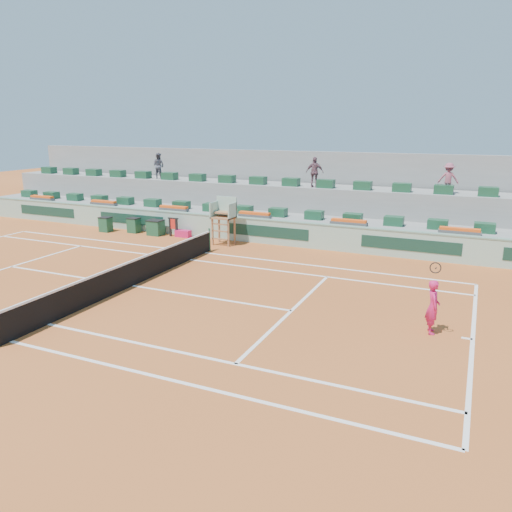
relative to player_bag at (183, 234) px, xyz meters
The scene contains 20 objects.
ground 8.50m from the player_bag, 70.65° to the right, with size 90.00×90.00×0.00m, color #A95020.
seating_tier_lower 3.91m from the player_bag, 43.67° to the left, with size 36.00×4.00×1.20m, color gray.
seating_tier_upper 5.25m from the player_bag, 56.71° to the left, with size 36.00×2.40×2.60m, color gray.
stadium_back_wall 6.83m from the player_bag, 64.45° to the left, with size 36.00×0.40×4.40m, color gray.
player_bag is the anchor object (origin of this frame).
spectator_left 6.60m from the player_bag, 136.43° to the left, with size 0.78×0.60×1.60m, color #4D4E5A.
spectator_mid 7.87m from the player_bag, 30.29° to the left, with size 0.96×0.40×1.63m, color #734D5A.
spectator_right 13.91m from the player_bag, 16.83° to the left, with size 0.97×0.56×1.50m, color #9A4D5F.
court_lines 8.50m from the player_bag, 70.65° to the right, with size 23.89×11.09×0.01m.
tennis_net 8.50m from the player_bag, 70.65° to the right, with size 0.10×11.97×1.10m.
advertising_hoarding 2.91m from the player_bag, ahead, with size 36.00×0.34×1.26m.
umpire_chair 3.17m from the player_bag, 10.42° to the right, with size 1.10×0.90×2.40m.
seat_row_lower 3.55m from the player_bag, 32.40° to the left, with size 32.90×0.60×0.44m.
seat_row_upper 5.33m from the player_bag, 52.64° to the left, with size 32.90×0.60×0.44m.
flower_planters 2.00m from the player_bag, 36.89° to the left, with size 26.80×0.36×0.28m.
drink_cooler_a 1.67m from the player_bag, behind, with size 0.84×0.72×0.84m.
drink_cooler_b 3.16m from the player_bag, behind, with size 0.64×0.55×0.84m.
drink_cooler_c 4.81m from the player_bag, behind, with size 0.65×0.56×0.84m.
towel_rack 0.69m from the player_bag, 169.74° to the right, with size 0.64×0.11×1.03m.
tennis_player 15.75m from the player_bag, 30.53° to the right, with size 0.52×0.89×2.28m.
Camera 1 is at (11.62, -14.47, 5.92)m, focal length 35.00 mm.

